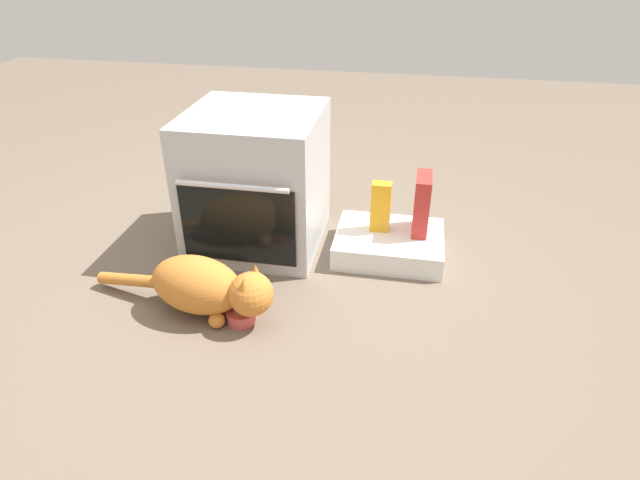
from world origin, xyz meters
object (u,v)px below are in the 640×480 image
cat (206,287)px  food_bowl (241,315)px  cereal_box (422,204)px  oven (256,180)px  pantry_cabinet (389,244)px  juice_carton (381,207)px

cat → food_bowl: bearing=-0.0°
food_bowl → cereal_box: bearing=45.1°
oven → food_bowl: size_ratio=5.62×
cereal_box → pantry_cabinet: bearing=-157.2°
juice_carton → cereal_box: size_ratio=0.86×
food_bowl → cereal_box: (0.67, 0.67, 0.22)m
pantry_cabinet → food_bowl: 0.82m
cat → cereal_box: bearing=48.8°
pantry_cabinet → juice_carton: size_ratio=2.09×
cat → oven: bearing=96.6°
cat → juice_carton: juice_carton is taller
cereal_box → food_bowl: bearing=-134.9°
pantry_cabinet → food_bowl: size_ratio=4.33×
oven → juice_carton: oven is taller
pantry_cabinet → cereal_box: cereal_box is taller
juice_carton → oven: bearing=-178.4°
oven → cereal_box: 0.78m
food_bowl → cat: size_ratio=0.14×
food_bowl → cereal_box: size_ratio=0.41×
cat → pantry_cabinet: bearing=51.3°
oven → cat: (-0.04, -0.61, -0.19)m
oven → juice_carton: 0.60m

